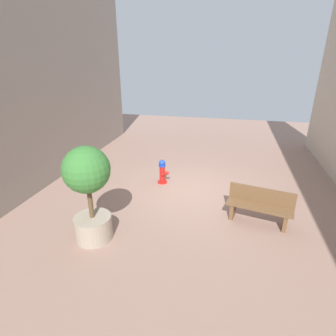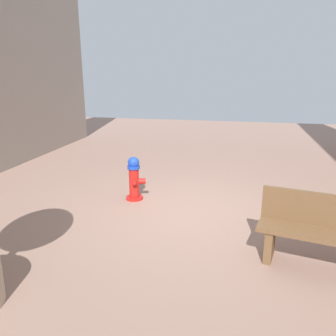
% 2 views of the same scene
% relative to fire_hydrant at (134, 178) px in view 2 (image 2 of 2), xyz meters
% --- Properties ---
extents(ground_plane, '(23.40, 23.40, 0.00)m').
position_rel_fire_hydrant_xyz_m(ground_plane, '(-1.07, 0.40, -0.43)').
color(ground_plane, '#9E7A6B').
extents(fire_hydrant, '(0.40, 0.42, 0.86)m').
position_rel_fire_hydrant_xyz_m(fire_hydrant, '(0.00, 0.00, 0.00)').
color(fire_hydrant, red).
rests_on(fire_hydrant, ground_plane).
extents(bench_near, '(1.74, 0.79, 0.95)m').
position_rel_fire_hydrant_xyz_m(bench_near, '(-3.11, 1.77, 0.07)').
color(bench_near, brown).
rests_on(bench_near, ground_plane).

